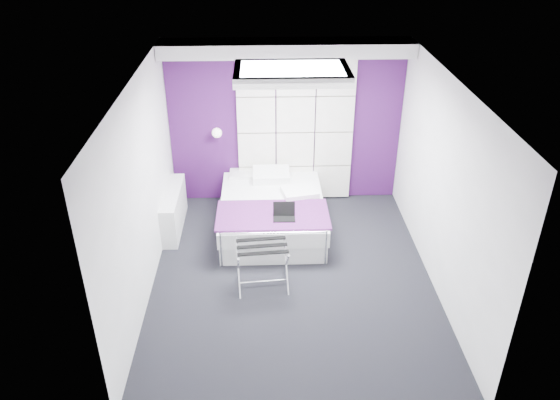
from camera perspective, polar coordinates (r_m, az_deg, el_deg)
The scene contains 15 objects.
floor at distance 7.20m, azimuth 1.29°, elevation -8.10°, with size 4.40×4.40×0.00m, color black.
ceiling at distance 5.99m, azimuth 1.57°, elevation 12.07°, with size 4.40×4.40×0.00m, color white.
wall_back at distance 8.50m, azimuth 0.58°, elevation 8.08°, with size 3.60×3.60×0.00m, color silver.
wall_left at distance 6.65m, azimuth -14.27°, elevation 0.77°, with size 4.40×4.40×0.00m, color silver.
wall_right at distance 6.84m, azimuth 16.66°, elevation 1.25°, with size 4.40×4.40×0.00m, color silver.
accent_wall at distance 8.49m, azimuth 0.58°, elevation 8.06°, with size 3.58×0.02×2.58m, color #3D1149.
soffit at distance 7.90m, azimuth 0.70°, elevation 15.56°, with size 3.58×0.50×0.20m, color white.
headboard at distance 8.50m, azimuth 1.61°, elevation 7.13°, with size 1.80×0.08×2.30m, color silver, non-canonical shape.
skylight at distance 6.58m, azimuth 1.25°, elevation 13.20°, with size 1.36×0.86×0.12m, color white, non-canonical shape.
wall_lamp at distance 8.42m, azimuth -6.60°, elevation 7.09°, with size 0.15×0.15×0.15m, color white.
radiator at distance 8.22m, azimuth -11.04°, elevation -1.02°, with size 0.22×1.20×0.60m, color white.
bed at distance 8.04m, azimuth -0.83°, elevation -1.34°, with size 1.55×1.86×0.66m.
nightstand at distance 8.64m, azimuth -3.86°, elevation 2.76°, with size 0.43×0.33×0.05m, color white.
luggage_rack at distance 6.89m, azimuth -1.85°, elevation -6.90°, with size 0.62×0.46×0.61m.
laptop at distance 7.42m, azimuth 0.42°, elevation -1.47°, with size 0.30×0.21×0.22m.
Camera 1 is at (-0.36, -5.71, 4.37)m, focal length 35.00 mm.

